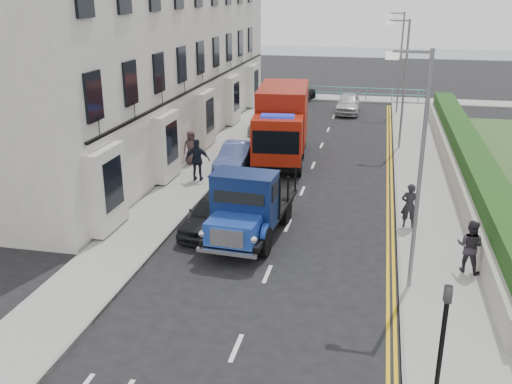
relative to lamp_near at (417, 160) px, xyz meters
name	(u,v)px	position (x,y,z in m)	size (l,w,h in m)	color
ground	(279,248)	(-4.18, 2.00, -4.00)	(120.00, 120.00, 0.00)	black
pavement_west	(209,163)	(-9.38, 11.00, -3.94)	(2.40, 38.00, 0.12)	gray
pavement_east	(422,177)	(1.12, 11.00, -3.94)	(2.60, 38.00, 0.12)	gray
promenade	(341,98)	(-4.18, 31.00, -3.94)	(30.00, 2.50, 0.12)	gray
sea_plane	(359,57)	(-4.18, 62.00, -4.00)	(120.00, 120.00, 0.00)	#4E5E6A
terrace_west	(152,14)	(-13.65, 15.00, 3.17)	(6.31, 30.20, 14.25)	silver
garden_east	(467,163)	(3.03, 11.00, -3.10)	(1.45, 28.00, 1.75)	#B2AD9E
seafront_railing	(341,94)	(-4.18, 30.20, -3.42)	(13.00, 0.08, 1.11)	#59B2A5
lamp_near	(417,160)	(0.00, 0.00, 0.00)	(1.23, 0.18, 7.00)	slate
lamp_mid	(403,77)	(0.00, 16.00, 0.00)	(1.23, 0.18, 7.00)	slate
lamp_far	(399,57)	(0.00, 26.00, 0.00)	(1.23, 0.18, 7.00)	slate
traffic_signal	(443,332)	(0.42, -5.50, -1.92)	(0.16, 0.20, 3.10)	black
bedford_lorry	(246,211)	(-5.38, 2.24, -2.82)	(2.49, 5.54, 2.56)	black
red_lorry	(282,122)	(-5.97, 12.85, -2.03)	(3.05, 7.26, 3.70)	black
parked_car_front	(214,213)	(-6.78, 3.00, -3.34)	(1.56, 3.88, 1.32)	black
parked_car_mid	(237,157)	(-7.78, 10.50, -3.34)	(1.40, 4.01, 1.32)	#576EBC
parked_car_rear	(268,122)	(-7.78, 18.50, -3.33)	(1.87, 4.61, 1.34)	#B1B0B5
seafront_car_left	(295,93)	(-7.68, 29.00, -3.33)	(2.23, 4.83, 1.34)	black
seafront_car_right	(348,104)	(-3.31, 25.46, -3.30)	(1.65, 4.10, 1.40)	silver
pedestrian_east_near	(409,205)	(0.22, 4.55, -3.04)	(0.61, 0.40, 1.68)	black
pedestrian_east_far	(470,246)	(1.92, 1.32, -3.03)	(0.83, 0.64, 1.70)	#2C2730
pedestrian_west_near	(198,160)	(-9.04, 8.13, -2.91)	(1.14, 0.47, 1.94)	black
pedestrian_west_far	(191,147)	(-10.18, 10.61, -3.03)	(0.83, 0.54, 1.69)	#402F2E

